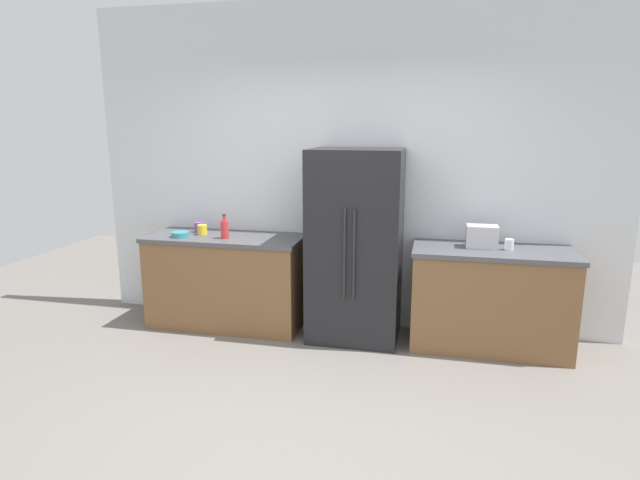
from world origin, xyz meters
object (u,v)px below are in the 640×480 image
object	(u,v)px
cup_b	(199,227)
refrigerator	(355,246)
toaster	(482,236)
bottle_a	(225,229)
cup_c	(509,245)
bowl_a	(180,234)
cup_a	(202,230)

from	to	relation	value
cup_b	refrigerator	bearing A→B (deg)	-4.94
toaster	cup_b	xyz separation A→B (m)	(-2.66, 0.07, -0.05)
bottle_a	cup_c	bearing A→B (deg)	2.32
bottle_a	cup_b	world-z (taller)	bottle_a
bottle_a	bowl_a	bearing A→B (deg)	-176.06
cup_b	cup_c	size ratio (longest dim) A/B	1.04
bottle_a	toaster	bearing A→B (deg)	3.72
toaster	bowl_a	xyz separation A→B (m)	(-2.73, -0.18, -0.07)
refrigerator	toaster	size ratio (longest dim) A/B	6.56
cup_b	bowl_a	size ratio (longest dim) A/B	0.60
cup_b	cup_c	distance (m)	2.88
refrigerator	bowl_a	bearing A→B (deg)	-176.08
refrigerator	bottle_a	bearing A→B (deg)	-176.08
refrigerator	toaster	world-z (taller)	refrigerator
toaster	cup_a	bearing A→B (deg)	-179.30
bottle_a	cup_a	world-z (taller)	bottle_a
cup_a	bowl_a	size ratio (longest dim) A/B	0.58
toaster	cup_c	distance (m)	0.23
refrigerator	bowl_a	distance (m)	1.65
cup_a	cup_b	size ratio (longest dim) A/B	0.97
cup_c	bowl_a	size ratio (longest dim) A/B	0.58
bowl_a	toaster	bearing A→B (deg)	3.76
refrigerator	bottle_a	world-z (taller)	refrigerator
cup_a	bottle_a	bearing A→B (deg)	-22.59
refrigerator	bowl_a	world-z (taller)	refrigerator
bottle_a	bowl_a	distance (m)	0.44
bottle_a	cup_b	bearing A→B (deg)	149.06
bowl_a	refrigerator	bearing A→B (deg)	3.92
refrigerator	cup_a	world-z (taller)	refrigerator
toaster	cup_c	bearing A→B (deg)	-12.07
toaster	bowl_a	bearing A→B (deg)	-176.24
cup_c	cup_a	bearing A→B (deg)	179.68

